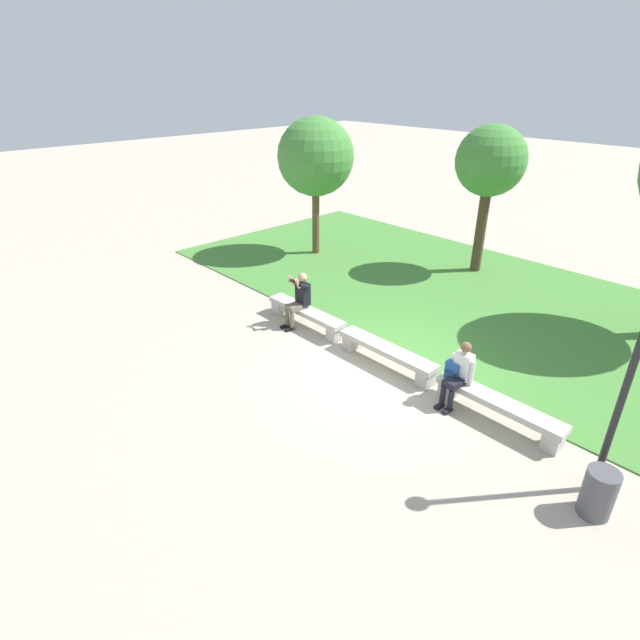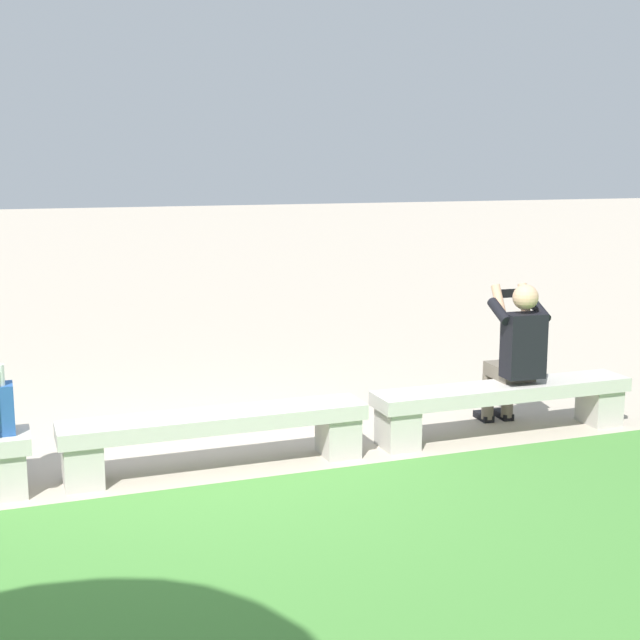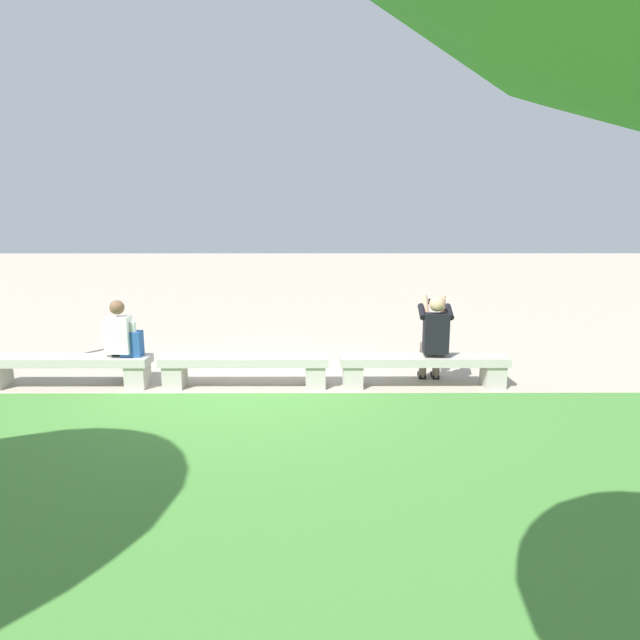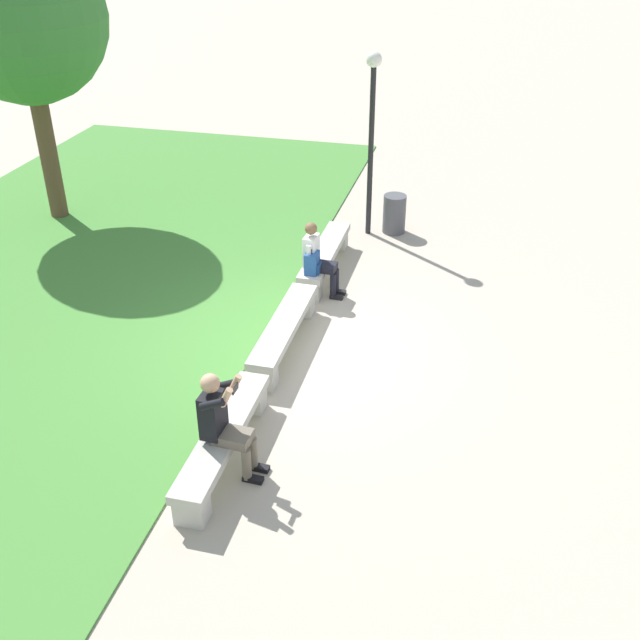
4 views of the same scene
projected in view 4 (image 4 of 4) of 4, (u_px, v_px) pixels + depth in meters
name	position (u px, v px, depth m)	size (l,w,h in m)	color
ground_plane	(285.00, 347.00, 11.08)	(80.00, 80.00, 0.00)	#B2A593
grass_strip	(22.00, 311.00, 11.98)	(19.46, 8.00, 0.03)	#478438
bench_main	(224.00, 439.00, 8.80)	(2.37, 0.40, 0.45)	#B7B2A8
bench_near	(284.00, 329.00, 10.92)	(2.37, 0.40, 0.45)	#B7B2A8
bench_mid	(325.00, 256.00, 13.05)	(2.37, 0.40, 0.45)	#B7B2A8
person_photographer	(223.00, 419.00, 8.43)	(0.49, 0.74, 1.32)	black
person_distant	(317.00, 257.00, 12.18)	(0.48, 0.69, 1.26)	black
backpack	(313.00, 263.00, 12.09)	(0.28, 0.24, 0.43)	#234C8C
tree_behind_wall	(23.00, 20.00, 13.43)	(3.02, 3.02, 5.33)	brown
trash_bin	(394.00, 214.00, 14.50)	(0.44, 0.44, 0.75)	#4C4C51
lamp_post	(372.00, 117.00, 13.48)	(0.28, 0.28, 3.41)	black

